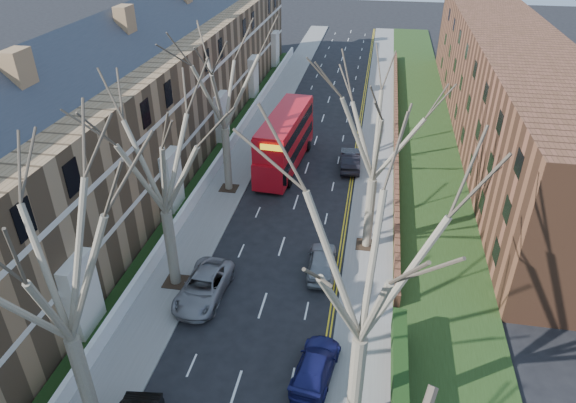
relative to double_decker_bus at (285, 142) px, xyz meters
The scene contains 16 objects.
pavement_left 7.52m from the double_decker_bus, 124.24° to the left, with size 3.00×102.00×0.12m, color slate.
pavement_right 10.19m from the double_decker_bus, 36.66° to the left, with size 3.00×102.00×0.12m, color slate.
terrace_left 12.29m from the double_decker_bus, 169.95° to the right, with size 9.70×78.00×13.60m.
flats_right 21.98m from the double_decker_bus, 27.07° to the left, with size 13.97×54.00×10.00m.
front_wall_left 6.29m from the double_decker_bus, 159.98° to the right, with size 0.30×78.00×1.00m.
grass_verge_right 13.97m from the double_decker_bus, 25.44° to the left, with size 6.00×102.00×0.06m.
tree_left_mid 28.27m from the double_decker_bus, 97.86° to the right, with size 10.50×10.50×14.71m.
tree_left_far 18.79m from the double_decker_bus, 102.34° to the right, with size 10.15×10.15×14.22m.
tree_left_dist 9.59m from the double_decker_bus, 126.37° to the right, with size 10.50×10.50×14.71m.
tree_right_mid 27.19m from the double_decker_bus, 73.00° to the right, with size 10.50×10.50×14.71m.
tree_right_far 15.14m from the double_decker_bus, 55.30° to the right, with size 10.15×10.15×14.22m.
double_decker_bus is the anchor object (origin of this frame).
car_left_far 18.06m from the double_decker_bus, 95.21° to the right, with size 2.43×5.27×1.46m, color gray.
car_right_near 23.33m from the double_decker_bus, 75.91° to the right, with size 1.83×4.50×1.31m, color navy.
car_right_mid 15.21m from the double_decker_bus, 70.79° to the right, with size 1.76×4.37×1.49m, color gray.
car_right_far 5.91m from the double_decker_bus, ahead, with size 1.64×4.70×1.55m, color black.
Camera 1 is at (5.45, -7.07, 20.59)m, focal length 32.00 mm.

